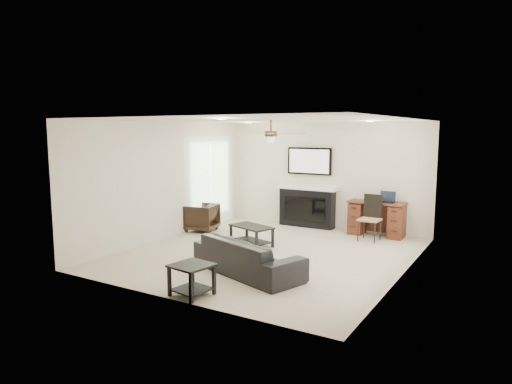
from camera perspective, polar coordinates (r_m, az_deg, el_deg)
room_shell at (r=8.41m, az=2.91°, el=3.42°), size 5.50×5.54×2.52m
sofa at (r=7.46m, az=-1.06°, el=-7.99°), size 2.15×1.38×0.58m
armchair at (r=10.63m, az=-6.89°, el=-3.16°), size 0.83×0.81×0.63m
coffee_table at (r=9.26m, az=-0.57°, el=-5.46°), size 1.01×0.77×0.40m
end_table_near at (r=6.59m, az=-8.03°, el=-10.82°), size 0.59×0.59×0.45m
end_table_left at (r=10.22m, az=-12.94°, el=-4.27°), size 0.59×0.59×0.45m
fireplace_unit at (r=10.97m, az=6.39°, el=0.56°), size 1.52×0.34×1.91m
desk at (r=10.42m, az=14.87°, el=-3.23°), size 1.22×0.56×0.76m
desk_chair at (r=9.88m, az=14.01°, el=-3.18°), size 0.44×0.46×0.97m
laptop at (r=10.26m, az=16.01°, el=-0.63°), size 0.33×0.24×0.23m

